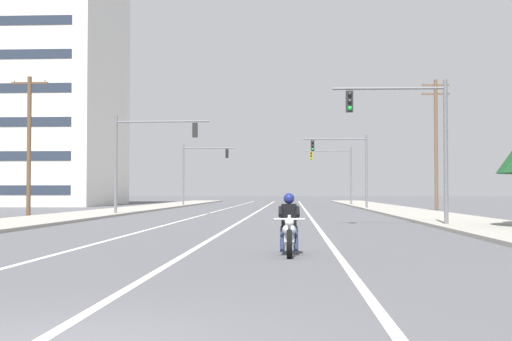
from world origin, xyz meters
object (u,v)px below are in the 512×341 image
traffic_signal_far_right (337,167)px  apartment_building_far_left_block (25,68)px  traffic_signal_mid_right (348,160)px  traffic_signal_near_left (143,149)px  utility_pole_right_far (436,141)px  traffic_signal_mid_left (198,165)px  motorcycle_with_rider (289,230)px  utility_pole_left_near (29,142)px  traffic_signal_near_right (413,130)px

traffic_signal_far_right → apartment_building_far_left_block: 35.25m
traffic_signal_mid_right → traffic_signal_far_right: (0.22, 16.19, -0.01)m
traffic_signal_near_left → utility_pole_right_far: (19.83, 8.38, 1.04)m
traffic_signal_mid_left → motorcycle_with_rider: bearing=-79.8°
traffic_signal_mid_left → apartment_building_far_left_block: 22.37m
traffic_signal_mid_left → utility_pole_left_near: (-6.82, -26.83, 0.40)m
traffic_signal_mid_right → utility_pole_left_near: (-20.84, -15.64, 0.39)m
traffic_signal_far_right → motorcycle_with_rider: bearing=-95.0°
traffic_signal_near_right → traffic_signal_far_right: 44.00m
traffic_signal_mid_left → apartment_building_far_left_block: (-19.32, 3.65, 10.67)m
traffic_signal_near_left → traffic_signal_far_right: bearing=65.4°
traffic_signal_near_left → utility_pole_right_far: utility_pole_right_far is taller
motorcycle_with_rider → traffic_signal_far_right: traffic_signal_far_right is taller
motorcycle_with_rider → traffic_signal_mid_left: traffic_signal_mid_left is taller
motorcycle_with_rider → apartment_building_far_left_block: (-28.60, 55.41, 14.20)m
utility_pole_left_near → utility_pole_right_far: size_ratio=0.89×
traffic_signal_near_right → traffic_signal_mid_left: (-14.46, 39.00, 0.03)m
traffic_signal_mid_right → traffic_signal_far_right: size_ratio=1.00×
traffic_signal_mid_right → traffic_signal_mid_left: 17.94m
traffic_signal_near_right → traffic_signal_near_left: 19.42m
utility_pole_left_near → apartment_building_far_left_block: 34.51m
utility_pole_left_near → utility_pole_right_far: 28.35m
utility_pole_left_near → apartment_building_far_left_block: apartment_building_far_left_block is taller
traffic_signal_near_left → traffic_signal_mid_right: size_ratio=1.00×
utility_pole_right_far → traffic_signal_mid_left: bearing=138.7°
motorcycle_with_rider → utility_pole_right_far: 36.15m
traffic_signal_near_right → traffic_signal_far_right: size_ratio=1.00×
utility_pole_right_far → traffic_signal_near_right: bearing=-104.3°
traffic_signal_near_left → traffic_signal_mid_right: bearing=46.6°
traffic_signal_near_left → traffic_signal_far_right: same height
utility_pole_left_near → traffic_signal_near_right: bearing=-29.8°
traffic_signal_mid_right → utility_pole_right_far: utility_pole_right_far is taller
traffic_signal_near_left → apartment_building_far_left_block: apartment_building_far_left_block is taller
traffic_signal_near_left → apartment_building_far_left_block: (-19.43, 29.56, 10.62)m
utility_pole_right_far → utility_pole_left_near: bearing=-160.8°
traffic_signal_near_right → traffic_signal_mid_left: 41.59m
traffic_signal_mid_right → traffic_signal_mid_left: bearing=141.4°
utility_pole_left_near → traffic_signal_mid_left: bearing=75.7°
utility_pole_left_near → traffic_signal_near_left: bearing=7.6°
traffic_signal_near_right → traffic_signal_mid_right: same height
traffic_signal_near_right → utility_pole_left_near: 24.51m
utility_pole_left_near → traffic_signal_far_right: bearing=56.5°
traffic_signal_near_right → traffic_signal_far_right: bearing=90.3°
traffic_signal_near_left → utility_pole_left_near: size_ratio=0.72×
apartment_building_far_left_block → traffic_signal_mid_right: bearing=-24.0°
utility_pole_right_far → traffic_signal_far_right: bearing=104.2°
traffic_signal_near_left → apartment_building_far_left_block: size_ratio=0.21×
traffic_signal_mid_right → apartment_building_far_left_block: 38.02m
traffic_signal_near_left → motorcycle_with_rider: bearing=-70.5°
motorcycle_with_rider → traffic_signal_far_right: size_ratio=0.35×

